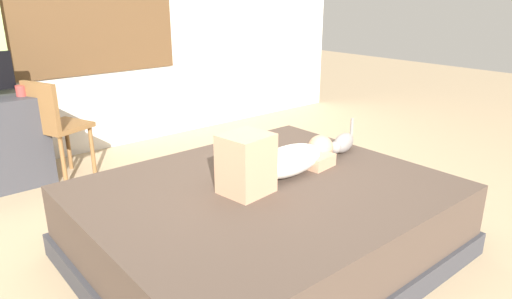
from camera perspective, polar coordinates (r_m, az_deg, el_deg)
name	(u,v)px	position (r m, az deg, el deg)	size (l,w,h in m)	color
ground_plane	(273,245)	(2.97, 2.14, -11.83)	(16.00, 16.00, 0.00)	tan
back_wall_with_window	(91,1)	(4.79, -19.90, 17.04)	(6.40, 0.14, 2.90)	silver
bed	(265,221)	(2.77, 1.10, -8.95)	(2.06, 1.72, 0.46)	#38383D
person_lying	(279,160)	(2.75, 2.84, -1.34)	(0.94, 0.36, 0.34)	silver
cat	(342,143)	(3.26, 10.73, 0.77)	(0.35, 0.18, 0.21)	gray
cup	(21,91)	(4.12, -27.23, 6.55)	(0.08, 0.08, 0.09)	#B23D38
chair_by_desk	(54,123)	(4.11, -23.88, 3.06)	(0.49, 0.49, 0.86)	brown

